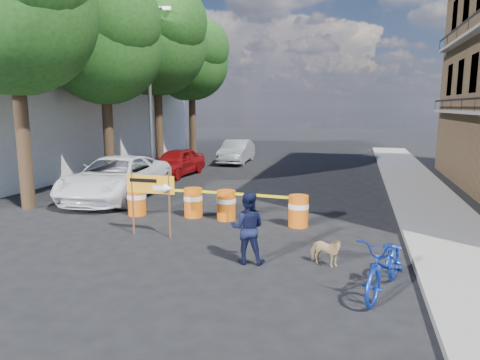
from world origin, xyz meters
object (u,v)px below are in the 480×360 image
Objects in this scene: barrel_mid_left at (193,202)px; barrel_mid_right at (226,205)px; detour_sign at (156,190)px; bicycle at (387,237)px; suv_white at (116,178)px; sedan_red at (177,162)px; barrel_far_left at (137,200)px; dog at (325,251)px; barrel_far_right at (298,210)px; pedestrian at (248,228)px; sedan_silver at (237,152)px.

barrel_mid_right is (1.09, -0.08, 0.00)m from barrel_mid_left.
detour_sign is 5.93m from bicycle.
suv_white is 5.51m from sedan_red.
barrel_far_left is 2.87m from suv_white.
suv_white reaches higher than dog.
barrel_far_left is 0.23× the size of sedan_red.
barrel_mid_right is at bearing -3.99° from barrel_mid_left.
sedan_red reaches higher than barrel_far_right.
detour_sign is 0.44× the size of sedan_red.
dog is (4.40, -0.96, -0.93)m from detour_sign.
barrel_far_right is at bearing 0.29° from barrel_far_left.
detour_sign is at bearing -121.10° from barrel_mid_right.
pedestrian reaches higher than barrel_far_left.
barrel_far_right is at bearing 29.18° from detour_sign.
bicycle is (2.79, -0.86, 0.28)m from pedestrian.
dog is (1.65, 0.26, -0.46)m from pedestrian.
suv_white is at bearing 158.61° from barrel_mid_right.
pedestrian is 0.28× the size of suv_white.
barrel_far_left and barrel_mid_left have the same top height.
pedestrian reaches higher than barrel_mid_left.
sedan_red reaches higher than dog.
pedestrian is (4.38, -3.13, 0.32)m from barrel_far_left.
bicycle is (5.38, -4.24, 0.59)m from barrel_mid_left.
barrel_mid_left is 0.42× the size of bicycle.
detour_sign is 15.05m from sedan_silver.
pedestrian is 8.20m from suv_white.
suv_white is (-9.13, 6.06, -0.29)m from bicycle.
pedestrian is 16.83m from sedan_silver.
barrel_far_left is at bearing -70.77° from sedan_red.
pedestrian is at bearing -65.60° from barrel_mid_right.
barrel_mid_left is at bearing -58.13° from sedan_red.
sedan_silver is (-0.40, 13.01, 0.22)m from barrel_far_left.
detour_sign reaches higher than barrel_mid_right.
barrel_mid_left is at bearing -82.58° from sedan_silver.
barrel_mid_right is 2.55m from detour_sign.
suv_white is at bearing 131.99° from detour_sign.
barrel_far_right is at bearing -4.04° from barrel_mid_left.
detour_sign reaches higher than sedan_silver.
barrel_far_left is 1.00× the size of barrel_mid_left.
sedan_silver reaches higher than barrel_mid_right.
barrel_far_right is 0.21× the size of sedan_silver.
barrel_mid_right is at bearing 3.59° from barrel_far_left.
pedestrian reaches higher than barrel_far_right.
sedan_silver is at bearing 104.35° from barrel_mid_right.
barrel_far_left is at bearing 86.56° from dog.
sedan_silver is (1.55, 10.93, -0.08)m from suv_white.
dog is at bearing -12.39° from detour_sign.
barrel_mid_right is at bearing -52.08° from sedan_red.
detour_sign is at bearing -52.26° from suv_white.
pedestrian is at bearing -52.60° from barrel_mid_left.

